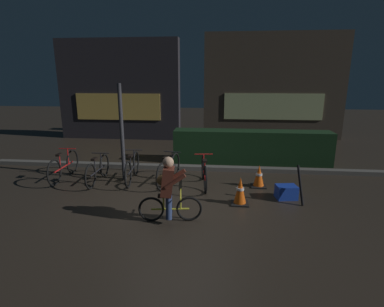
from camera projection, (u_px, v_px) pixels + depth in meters
name	position (u px, v px, depth m)	size (l,w,h in m)	color
ground_plane	(180.00, 199.00, 6.56)	(40.00, 40.00, 0.00)	#2D261E
sidewalk_curb	(191.00, 168.00, 8.67)	(12.00, 0.24, 0.12)	#56544F
hedge_row	(251.00, 147.00, 9.25)	(4.80, 0.70, 1.02)	black
storefront_left	(119.00, 90.00, 12.65)	(5.17, 0.54, 4.16)	#262328
storefront_right	(273.00, 87.00, 12.66)	(5.88, 0.54, 4.42)	#42382D
street_post	(122.00, 133.00, 7.57)	(0.10, 0.10, 2.48)	#2D2D33
parked_bike_leftmost	(64.00, 166.00, 7.81)	(0.46, 1.67, 0.77)	black
parked_bike_left_mid	(98.00, 170.00, 7.57)	(0.46, 1.55, 0.71)	black
parked_bike_center_left	(132.00, 168.00, 7.67)	(0.46, 1.67, 0.77)	black
parked_bike_center_right	(169.00, 170.00, 7.52)	(0.46, 1.63, 0.76)	black
parked_bike_right_mid	(204.00, 173.00, 7.31)	(0.46, 1.63, 0.75)	black
traffic_cone_near	(240.00, 191.00, 6.27)	(0.36, 0.36, 0.59)	black
traffic_cone_far	(259.00, 176.00, 7.28)	(0.36, 0.36, 0.55)	black
blue_crate	(286.00, 192.00, 6.59)	(0.44, 0.32, 0.30)	#193DB7
cyclist	(169.00, 189.00, 5.46)	(1.18, 0.50, 1.25)	black
closed_umbrella	(300.00, 185.00, 6.26)	(0.05, 0.05, 0.85)	black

